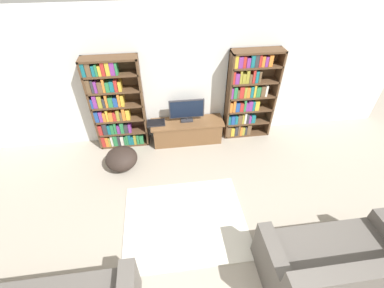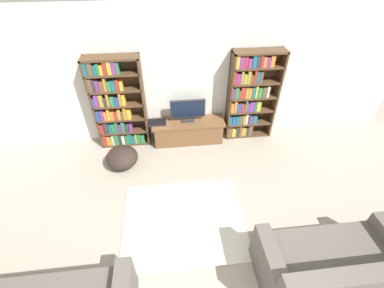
# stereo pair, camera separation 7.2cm
# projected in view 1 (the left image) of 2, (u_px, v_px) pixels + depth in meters

# --- Properties ---
(wall_back) EXTENTS (8.80, 0.06, 2.60)m
(wall_back) POSITION_uv_depth(u_px,v_px,m) (182.00, 77.00, 4.82)
(wall_back) COLOR silver
(wall_back) RESTS_ON ground_plane
(bookshelf_left) EXTENTS (0.96, 0.30, 1.82)m
(bookshelf_left) POSITION_uv_depth(u_px,v_px,m) (115.00, 106.00, 4.82)
(bookshelf_left) COLOR #513823
(bookshelf_left) RESTS_ON ground_plane
(bookshelf_right) EXTENTS (0.96, 0.30, 1.82)m
(bookshelf_right) POSITION_uv_depth(u_px,v_px,m) (248.00, 95.00, 5.05)
(bookshelf_right) COLOR #513823
(bookshelf_right) RESTS_ON ground_plane
(tv_stand) EXTENTS (1.46, 0.45, 0.47)m
(tv_stand) POSITION_uv_depth(u_px,v_px,m) (187.00, 131.00, 5.29)
(tv_stand) COLOR brown
(tv_stand) RESTS_ON ground_plane
(television) EXTENTS (0.69, 0.16, 0.47)m
(television) POSITION_uv_depth(u_px,v_px,m) (187.00, 110.00, 5.02)
(television) COLOR #2D2D33
(television) RESTS_ON tv_stand
(laptop) EXTENTS (0.36, 0.25, 0.03)m
(laptop) POSITION_uv_depth(u_px,v_px,m) (156.00, 123.00, 5.10)
(laptop) COLOR #28282D
(laptop) RESTS_ON tv_stand
(area_rug) EXTENTS (1.83, 1.49, 0.02)m
(area_rug) POSITION_uv_depth(u_px,v_px,m) (185.00, 220.00, 3.92)
(area_rug) COLOR beige
(area_rug) RESTS_ON ground_plane
(couch_right_sofa) EXTENTS (1.73, 0.89, 0.89)m
(couch_right_sofa) POSITION_uv_depth(u_px,v_px,m) (335.00, 265.00, 3.10)
(couch_right_sofa) COLOR #56514C
(couch_right_sofa) RESTS_ON ground_plane
(beanbag_ottoman) EXTENTS (0.58, 0.58, 0.39)m
(beanbag_ottoman) POSITION_uv_depth(u_px,v_px,m) (122.00, 159.00, 4.72)
(beanbag_ottoman) COLOR #2D231E
(beanbag_ottoman) RESTS_ON ground_plane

